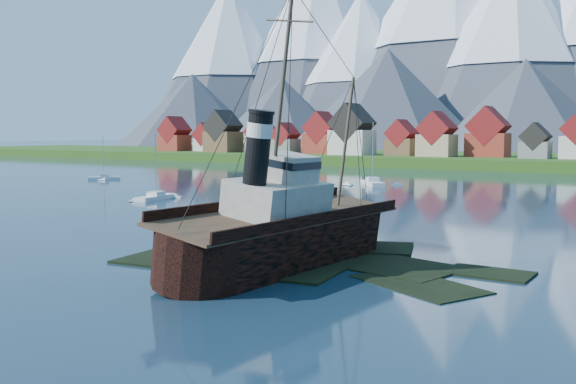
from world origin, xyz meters
The scene contains 8 objects.
ground centered at (0.00, 0.00, 0.00)m, with size 1400.00×1400.00×0.00m, color #172E41.
shoal centered at (1.78, 2.15, -0.35)m, with size 31.71×21.24×1.14m.
seawall centered at (0.00, 132.00, 0.00)m, with size 600.00×2.50×2.00m, color #3F3D38.
town centered at (-33.12, 152.18, 8.99)m, with size 250.96×16.69×17.30m.
tugboat_wreck centered at (0.79, 0.41, 2.72)m, with size 6.31×27.20×21.56m.
sailboat_a centered at (-43.13, 29.50, 0.23)m, with size 3.65×8.86×10.52m.
sailboat_b centered at (-84.00, 54.33, 0.24)m, with size 5.67×6.52×10.07m.
sailboat_c centered at (-27.37, 72.88, 0.29)m, with size 8.36×9.28×12.91m.
Camera 1 is at (28.06, -41.42, 10.23)m, focal length 40.00 mm.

